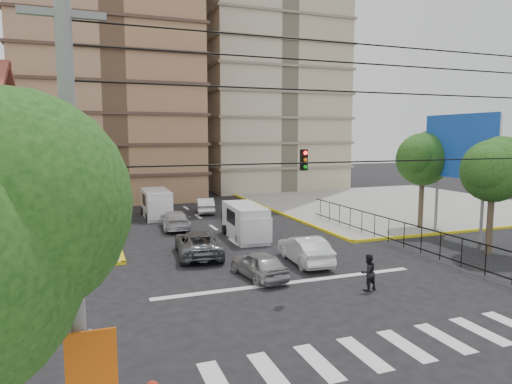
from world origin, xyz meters
name	(u,v)px	position (x,y,z in m)	size (l,w,h in m)	color
ground	(302,291)	(0.00, 0.00, 0.00)	(160.00, 160.00, 0.00)	black
sidewalk_ne	(394,204)	(20.00, 20.00, 0.07)	(26.00, 26.00, 0.15)	gray
crosswalk_stripes	(385,349)	(0.00, -6.00, 0.01)	(12.00, 2.40, 0.01)	silver
stop_line	(291,282)	(0.00, 1.20, 0.01)	(13.00, 0.40, 0.01)	silver
tower_beige	(265,3)	(14.00, 40.00, 24.00)	(17.00, 16.00, 48.00)	#BAAD8D
park_fence	(404,250)	(9.00, 4.50, 0.00)	(0.10, 22.50, 1.66)	black
billboard	(460,148)	(14.45, 6.00, 6.00)	(0.36, 6.20, 8.10)	slate
tree_park_a	(494,168)	(13.08, 2.01, 5.01)	(4.41, 3.60, 6.83)	#473828
tree_park_c	(424,157)	(14.09, 9.01, 5.34)	(4.65, 3.80, 7.25)	#473828
tree_tudor	(36,160)	(-11.90, 16.01, 5.22)	(5.39, 4.40, 7.43)	#473828
traffic_light_nw	(107,206)	(-7.80, 7.80, 3.11)	(0.28, 0.22, 4.40)	black
traffic_light_hanging	(327,160)	(0.00, -2.04, 5.90)	(18.00, 9.12, 0.92)	black
utility_pole_sw	(74,251)	(-9.00, -9.00, 4.77)	(1.40, 0.28, 9.00)	slate
district_sign	(92,378)	(-8.80, -9.24, 2.45)	(0.90, 0.12, 3.20)	slate
van_right_lane	(246,223)	(1.03, 10.47, 1.10)	(2.22, 5.12, 2.27)	silver
van_left_lane	(157,205)	(-3.37, 20.61, 1.13)	(2.17, 5.17, 2.32)	silver
car_silver_front_left	(259,264)	(-1.13, 2.44, 0.65)	(1.54, 3.82, 1.30)	#A2A2A7
car_white_front_right	(305,249)	(2.09, 3.97, 0.75)	(1.58, 4.52, 1.49)	white
car_grey_mid_left	(198,243)	(-2.95, 7.45, 0.72)	(2.40, 5.21, 1.45)	slate
car_silver_rear_left	(175,220)	(-2.81, 15.52, 0.68)	(1.91, 4.70, 1.36)	silver
car_darkgrey_mid_right	(239,214)	(2.29, 15.91, 0.75)	(1.77, 4.39, 1.50)	#262528
car_white_rear_right	(205,205)	(1.02, 21.68, 0.68)	(1.44, 4.14, 1.37)	silver
pedestrian_crosswalk	(368,272)	(2.75, -0.96, 0.82)	(0.80, 0.62, 1.64)	black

